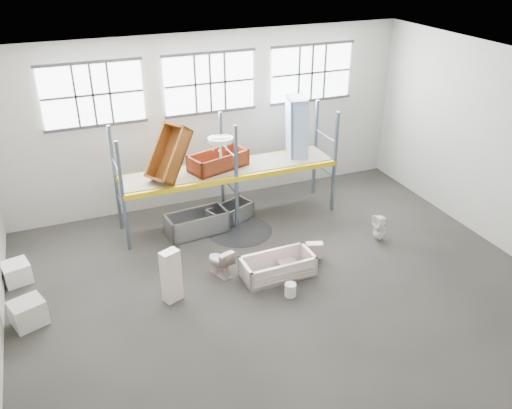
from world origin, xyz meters
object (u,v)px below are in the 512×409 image
steel_tub_right (230,213)px  cistern_tall (171,276)px  toilet_beige (220,262)px  steel_tub_left (197,223)px  blue_tub_upright (297,128)px  carton_near (28,313)px  rust_tub_flat (218,161)px  bucket (290,290)px  toilet_white (380,228)px  bathtub_beige (278,266)px

steel_tub_right → cistern_tall: bearing=-129.4°
toilet_beige → steel_tub_right: 2.67m
steel_tub_left → blue_tub_upright: (3.25, 0.63, 2.09)m
carton_near → cistern_tall: bearing=-6.0°
toilet_beige → steel_tub_left: bearing=-111.9°
steel_tub_left → rust_tub_flat: 1.81m
steel_tub_right → bucket: 3.82m
steel_tub_left → rust_tub_flat: size_ratio=1.02×
steel_tub_left → bucket: (1.15, -3.53, -0.15)m
steel_tub_right → steel_tub_left: bearing=-164.6°
cistern_tall → toilet_white: (5.76, 0.45, -0.26)m
rust_tub_flat → bucket: bearing=-85.5°
blue_tub_upright → bucket: size_ratio=5.77×
bathtub_beige → blue_tub_upright: 4.45m
steel_tub_left → blue_tub_upright: 3.92m
toilet_beige → bucket: size_ratio=2.36×
bucket → blue_tub_upright: bearing=63.2°
toilet_white → bucket: toilet_white is taller
steel_tub_right → bucket: bearing=-88.6°
rust_tub_flat → steel_tub_right: bearing=-43.6°
toilet_white → steel_tub_right: size_ratio=0.56×
toilet_white → toilet_beige: bearing=-99.9°
steel_tub_left → bucket: bearing=-71.9°
cistern_tall → rust_tub_flat: 4.03m
bathtub_beige → carton_near: size_ratio=2.65×
cistern_tall → steel_tub_left: size_ratio=0.77×
rust_tub_flat → bucket: size_ratio=5.21×
steel_tub_right → bucket: steel_tub_right is taller
cistern_tall → rust_tub_flat: bearing=32.8°
toilet_beige → toilet_white: 4.46m
toilet_white → cistern_tall: bearing=-94.5°
steel_tub_left → steel_tub_right: 1.10m
steel_tub_right → toilet_white: bearing=-36.7°
cistern_tall → bucket: size_ratio=4.09×
toilet_white → blue_tub_upright: bearing=-166.8°
toilet_beige → cistern_tall: 1.43m
toilet_beige → cistern_tall: size_ratio=0.58×
toilet_beige → toilet_white: toilet_white is taller
bathtub_beige → toilet_white: 3.24m
bathtub_beige → carton_near: 5.58m
toilet_white → rust_tub_flat: rust_tub_flat is taller
cistern_tall → carton_near: cistern_tall is taller
bathtub_beige → steel_tub_left: steel_tub_left is taller
bathtub_beige → cistern_tall: 2.59m
cistern_tall → steel_tub_left: cistern_tall is taller
bathtub_beige → steel_tub_right: bathtub_beige is taller
rust_tub_flat → carton_near: (-5.20, -2.85, -1.54)m
cistern_tall → steel_tub_left: (1.36, 2.66, -0.33)m
toilet_beige → cistern_tall: cistern_tall is taller
toilet_beige → steel_tub_left: 2.13m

